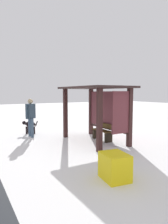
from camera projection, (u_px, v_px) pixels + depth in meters
The scene contains 6 objects.
ground_plane at pixel (94, 141), 8.66m from camera, with size 60.00×60.00×0.00m, color white.
bus_shelter at pixel (100, 102), 8.52m from camera, with size 3.26×1.93×2.33m.
bench_left_inside at pixel (103, 133), 8.85m from camera, with size 1.11×0.39×0.73m.
person_walking at pixel (31, 115), 9.46m from camera, with size 0.55×0.55×1.79m.
dog at pixel (29, 125), 10.17m from camera, with size 0.69×0.64×0.68m.
grit_bin at pixel (115, 167), 4.84m from camera, with size 0.70×0.56×0.64m, color yellow.
Camera 1 is at (7.08, -4.73, 2.09)m, focal length 32.49 mm.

